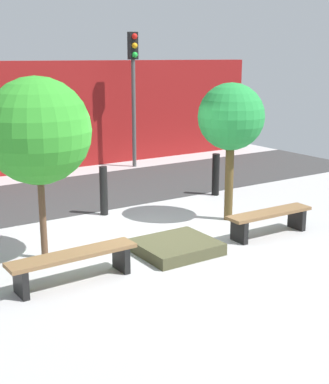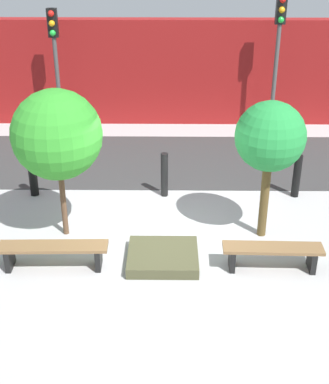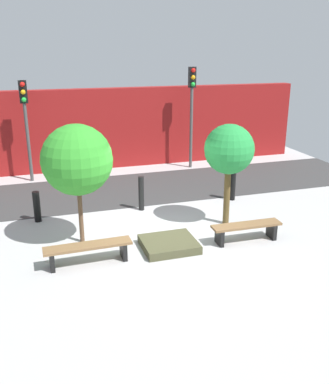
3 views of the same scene
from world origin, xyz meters
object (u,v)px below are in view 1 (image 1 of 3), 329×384
tree_behind_left_bench (38,131)px  bollard_left (104,191)px  tree_behind_right_bench (231,118)px  bench_right (269,218)px  bench_left (73,261)px  bollard_center (216,175)px  planter_bed (176,247)px  traffic_light_mid_west (134,76)px

tree_behind_left_bench → bollard_left: tree_behind_left_bench is taller
tree_behind_left_bench → tree_behind_right_bench: (4.00, 0.00, -0.04)m
bench_right → tree_behind_right_bench: size_ratio=0.65×
bench_right → tree_behind_left_bench: tree_behind_left_bench is taller
bench_left → bench_right: (4.00, 0.00, -0.01)m
bollard_center → planter_bed: bearing=-138.0°
tree_behind_right_bench → traffic_light_mid_west: traffic_light_mid_west is taller
tree_behind_left_bench → bollard_left: size_ratio=2.86×
tree_behind_right_bench → bollard_center: tree_behind_right_bench is taller
traffic_light_mid_west → bench_right: bearing=-99.2°
planter_bed → bollard_center: size_ratio=1.29×
bench_right → bollard_center: bollard_center is taller
bench_right → planter_bed: size_ratio=1.39×
tree_behind_left_bench → tree_behind_right_bench: bearing=0.0°
bollard_left → traffic_light_mid_west: (3.13, 4.09, 2.21)m
tree_behind_left_bench → tree_behind_right_bench: size_ratio=1.07×
planter_bed → bollard_left: 2.77m
bollard_center → traffic_light_mid_west: traffic_light_mid_west is taller
tree_behind_left_bench → tree_behind_right_bench: tree_behind_left_bench is taller
bollard_left → bollard_center: bearing=0.0°
planter_bed → bollard_left: bollard_left is taller
bollard_left → bench_left: bearing=-124.3°
tree_behind_right_bench → bollard_left: size_ratio=2.66×
tree_behind_left_bench → bollard_left: (2.00, 1.73, -1.62)m
planter_bed → bollard_center: 4.11m
bench_right → bollard_left: 3.56m
bench_right → bollard_left: size_ratio=1.73×
bollard_center → bench_left: bearing=-149.8°
bench_left → bench_right: size_ratio=1.10×
bollard_left → tree_behind_right_bench: bearing=-40.8°
planter_bed → bench_left: bearing=-174.3°
planter_bed → tree_behind_left_bench: bearing=153.4°
tree_behind_right_bench → bench_left: bearing=-163.3°
planter_bed → tree_behind_right_bench: size_ratio=0.47×
bench_left → traffic_light_mid_west: 9.02m
planter_bed → traffic_light_mid_west: bearing=65.3°
bench_right → tree_behind_right_bench: 2.14m
bench_right → traffic_light_mid_west: 7.50m
tree_behind_left_bench → traffic_light_mid_west: traffic_light_mid_west is taller
bollard_left → traffic_light_mid_west: size_ratio=0.26×
bollard_center → bollard_left: bearing=180.0°
tree_behind_right_bench → traffic_light_mid_west: size_ratio=0.71×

